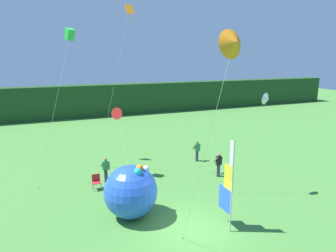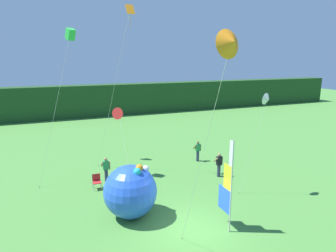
# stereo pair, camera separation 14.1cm
# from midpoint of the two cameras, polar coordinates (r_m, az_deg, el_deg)

# --- Properties ---
(ground_plane) EXTENTS (120.00, 120.00, 0.00)m
(ground_plane) POSITION_cam_midpoint_polar(r_m,az_deg,el_deg) (14.46, 3.75, -19.29)
(ground_plane) COLOR #478438
(distant_treeline) EXTENTS (80.00, 2.40, 4.22)m
(distant_treeline) POSITION_cam_midpoint_polar(r_m,az_deg,el_deg) (41.05, -14.47, 4.80)
(distant_treeline) COLOR #1E421E
(distant_treeline) RESTS_ON ground
(banner_flag) EXTENTS (0.06, 1.03, 4.36)m
(banner_flag) POSITION_cam_midpoint_polar(r_m,az_deg,el_deg) (13.75, 11.29, -11.42)
(banner_flag) COLOR #B7B7BC
(banner_flag) RESTS_ON ground
(person_near_banner) EXTENTS (0.55, 0.48, 1.65)m
(person_near_banner) POSITION_cam_midpoint_polar(r_m,az_deg,el_deg) (19.10, -12.22, -8.25)
(person_near_banner) COLOR #2D334C
(person_near_banner) RESTS_ON ground
(person_mid_field) EXTENTS (0.55, 0.48, 1.63)m
(person_mid_field) POSITION_cam_midpoint_polar(r_m,az_deg,el_deg) (19.90, 9.58, -7.29)
(person_mid_field) COLOR #2D334C
(person_mid_field) RESTS_ON ground
(person_far_left) EXTENTS (0.55, 0.48, 1.58)m
(person_far_left) POSITION_cam_midpoint_polar(r_m,az_deg,el_deg) (22.58, 5.48, -4.75)
(person_far_left) COLOR #2D334C
(person_far_left) RESTS_ON ground
(inflatable_balloon) EXTENTS (2.65, 2.65, 2.75)m
(inflatable_balloon) POSITION_cam_midpoint_polar(r_m,az_deg,el_deg) (14.90, -7.51, -12.47)
(inflatable_balloon) COLOR blue
(inflatable_balloon) RESTS_ON ground
(folding_chair) EXTENTS (0.51, 0.51, 0.89)m
(folding_chair) POSITION_cam_midpoint_polar(r_m,az_deg,el_deg) (18.52, -13.94, -10.27)
(folding_chair) COLOR #BCBCC1
(folding_chair) RESTS_ON ground
(kite_orange_delta_0) EXTENTS (0.96, 4.21, 8.50)m
(kite_orange_delta_0) POSITION_cam_midpoint_polar(r_m,az_deg,el_deg) (7.76, 12.02, 15.21)
(kite_orange_delta_0) COLOR brown
(kite_orange_delta_0) RESTS_ON ground
(kite_orange_diamond_1) EXTENTS (2.45, 2.35, 10.95)m
(kite_orange_diamond_1) POSITION_cam_midpoint_polar(r_m,az_deg,el_deg) (19.52, -8.37, 18.50)
(kite_orange_diamond_1) COLOR brown
(kite_orange_diamond_1) RESTS_ON ground
(kite_red_delta_2) EXTENTS (1.01, 3.70, 4.09)m
(kite_red_delta_2) POSITION_cam_midpoint_polar(r_m,az_deg,el_deg) (22.65, -9.91, 2.38)
(kite_red_delta_2) COLOR brown
(kite_red_delta_2) RESTS_ON ground
(kite_green_box_3) EXTENTS (2.90, 1.72, 9.54)m
(kite_green_box_3) POSITION_cam_midpoint_polar(r_m,az_deg,el_deg) (19.70, -18.80, 16.37)
(kite_green_box_3) COLOR brown
(kite_green_box_3) RESTS_ON ground
(kite_white_delta_4) EXTENTS (1.51, 0.72, 5.88)m
(kite_white_delta_4) POSITION_cam_midpoint_polar(r_m,az_deg,el_deg) (16.91, 18.37, 4.88)
(kite_white_delta_4) COLOR brown
(kite_white_delta_4) RESTS_ON ground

